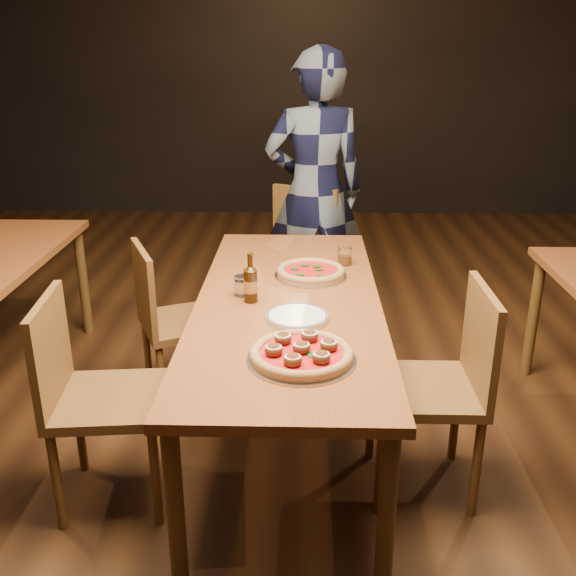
{
  "coord_description": "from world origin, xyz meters",
  "views": [
    {
      "loc": [
        0.07,
        -2.6,
        1.8
      ],
      "look_at": [
        0.0,
        -0.05,
        0.82
      ],
      "focal_mm": 40.0,
      "sensor_mm": 36.0,
      "label": 1
    }
  ],
  "objects_px": {
    "chair_main_sw": "(186,321)",
    "chair_main_e": "(425,387)",
    "chair_end": "(291,261)",
    "table_main": "(288,314)",
    "chair_main_nw": "(109,398)",
    "amber_glass": "(345,256)",
    "diner": "(315,192)",
    "beer_bottle": "(251,285)",
    "pizza_margherita": "(311,272)",
    "pizza_meatball": "(301,353)",
    "plate_stack": "(297,317)",
    "water_glass": "(242,286)"
  },
  "relations": [
    {
      "from": "chair_main_nw",
      "to": "pizza_margherita",
      "type": "xyz_separation_m",
      "value": [
        0.81,
        0.68,
        0.3
      ]
    },
    {
      "from": "chair_main_e",
      "to": "chair_end",
      "type": "distance_m",
      "value": 1.69
    },
    {
      "from": "chair_main_e",
      "to": "amber_glass",
      "type": "bearing_deg",
      "value": -158.56
    },
    {
      "from": "chair_main_sw",
      "to": "pizza_meatball",
      "type": "relative_size",
      "value": 2.34
    },
    {
      "from": "chair_end",
      "to": "water_glass",
      "type": "height_order",
      "value": "chair_end"
    },
    {
      "from": "chair_main_nw",
      "to": "amber_glass",
      "type": "height_order",
      "value": "chair_main_nw"
    },
    {
      "from": "table_main",
      "to": "chair_main_nw",
      "type": "relative_size",
      "value": 2.13
    },
    {
      "from": "chair_main_sw",
      "to": "chair_main_e",
      "type": "relative_size",
      "value": 0.96
    },
    {
      "from": "pizza_meatball",
      "to": "plate_stack",
      "type": "xyz_separation_m",
      "value": [
        -0.02,
        0.35,
        -0.01
      ]
    },
    {
      "from": "chair_main_sw",
      "to": "chair_main_e",
      "type": "height_order",
      "value": "chair_main_e"
    },
    {
      "from": "chair_main_sw",
      "to": "plate_stack",
      "type": "height_order",
      "value": "chair_main_sw"
    },
    {
      "from": "table_main",
      "to": "plate_stack",
      "type": "xyz_separation_m",
      "value": [
        0.04,
        -0.23,
        0.08
      ]
    },
    {
      "from": "chair_main_e",
      "to": "diner",
      "type": "bearing_deg",
      "value": -166.07
    },
    {
      "from": "pizza_margherita",
      "to": "plate_stack",
      "type": "distance_m",
      "value": 0.53
    },
    {
      "from": "chair_main_nw",
      "to": "pizza_margherita",
      "type": "height_order",
      "value": "chair_main_nw"
    },
    {
      "from": "table_main",
      "to": "pizza_meatball",
      "type": "height_order",
      "value": "pizza_meatball"
    },
    {
      "from": "pizza_meatball",
      "to": "chair_main_sw",
      "type": "bearing_deg",
      "value": 121.23
    },
    {
      "from": "pizza_meatball",
      "to": "chair_main_nw",
      "type": "bearing_deg",
      "value": 165.93
    },
    {
      "from": "amber_glass",
      "to": "plate_stack",
      "type": "bearing_deg",
      "value": -108.12
    },
    {
      "from": "pizza_meatball",
      "to": "beer_bottle",
      "type": "bearing_deg",
      "value": 112.31
    },
    {
      "from": "chair_main_nw",
      "to": "amber_glass",
      "type": "relative_size",
      "value": 10.61
    },
    {
      "from": "chair_main_sw",
      "to": "water_glass",
      "type": "height_order",
      "value": "chair_main_sw"
    },
    {
      "from": "chair_main_sw",
      "to": "beer_bottle",
      "type": "bearing_deg",
      "value": -164.01
    },
    {
      "from": "amber_glass",
      "to": "beer_bottle",
      "type": "bearing_deg",
      "value": -130.28
    },
    {
      "from": "chair_end",
      "to": "beer_bottle",
      "type": "height_order",
      "value": "chair_end"
    },
    {
      "from": "pizza_margherita",
      "to": "beer_bottle",
      "type": "height_order",
      "value": "beer_bottle"
    },
    {
      "from": "chair_main_sw",
      "to": "chair_main_nw",
      "type": "bearing_deg",
      "value": 144.27
    },
    {
      "from": "plate_stack",
      "to": "table_main",
      "type": "bearing_deg",
      "value": 100.33
    },
    {
      "from": "chair_main_sw",
      "to": "plate_stack",
      "type": "relative_size",
      "value": 3.65
    },
    {
      "from": "chair_end",
      "to": "pizza_margherita",
      "type": "xyz_separation_m",
      "value": [
        0.12,
        -1.01,
        0.29
      ]
    },
    {
      "from": "amber_glass",
      "to": "pizza_margherita",
      "type": "bearing_deg",
      "value": -133.47
    },
    {
      "from": "chair_main_sw",
      "to": "diner",
      "type": "relative_size",
      "value": 0.51
    },
    {
      "from": "chair_main_nw",
      "to": "water_glass",
      "type": "distance_m",
      "value": 0.74
    },
    {
      "from": "chair_end",
      "to": "table_main",
      "type": "bearing_deg",
      "value": -65.41
    },
    {
      "from": "beer_bottle",
      "to": "diner",
      "type": "xyz_separation_m",
      "value": [
        0.29,
        1.52,
        0.07
      ]
    },
    {
      "from": "chair_main_nw",
      "to": "diner",
      "type": "distance_m",
      "value": 2.09
    },
    {
      "from": "chair_main_sw",
      "to": "pizza_margherita",
      "type": "relative_size",
      "value": 2.61
    },
    {
      "from": "water_glass",
      "to": "diner",
      "type": "relative_size",
      "value": 0.05
    },
    {
      "from": "pizza_meatball",
      "to": "amber_glass",
      "type": "relative_size",
      "value": 4.38
    },
    {
      "from": "pizza_meatball",
      "to": "water_glass",
      "type": "distance_m",
      "value": 0.67
    },
    {
      "from": "diner",
      "to": "beer_bottle",
      "type": "bearing_deg",
      "value": 69.33
    },
    {
      "from": "chair_end",
      "to": "pizza_margherita",
      "type": "bearing_deg",
      "value": -59.58
    },
    {
      "from": "chair_main_e",
      "to": "chair_end",
      "type": "xyz_separation_m",
      "value": [
        -0.59,
        1.59,
        0.01
      ]
    },
    {
      "from": "pizza_margherita",
      "to": "diner",
      "type": "bearing_deg",
      "value": 88.51
    },
    {
      "from": "plate_stack",
      "to": "water_glass",
      "type": "bearing_deg",
      "value": 132.41
    },
    {
      "from": "pizza_meatball",
      "to": "diner",
      "type": "relative_size",
      "value": 0.22
    },
    {
      "from": "table_main",
      "to": "beer_bottle",
      "type": "distance_m",
      "value": 0.22
    },
    {
      "from": "pizza_margherita",
      "to": "beer_bottle",
      "type": "xyz_separation_m",
      "value": [
        -0.26,
        -0.33,
        0.06
      ]
    },
    {
      "from": "chair_main_nw",
      "to": "water_glass",
      "type": "bearing_deg",
      "value": -55.51
    },
    {
      "from": "beer_bottle",
      "to": "water_glass",
      "type": "xyz_separation_m",
      "value": [
        -0.04,
        0.08,
        -0.03
      ]
    }
  ]
}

